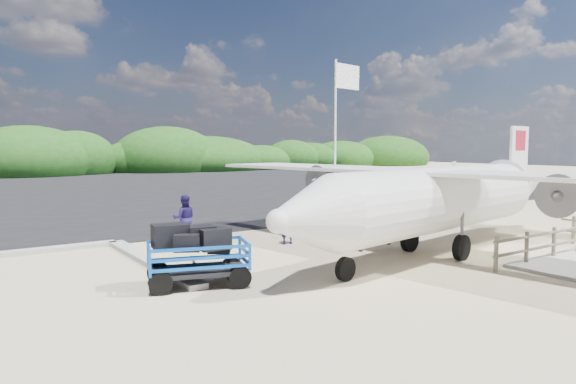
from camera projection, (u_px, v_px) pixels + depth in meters
name	position (u px, v px, depth m)	size (l,w,h in m)	color
ground	(301.00, 254.00, 16.57)	(160.00, 160.00, 0.00)	beige
asphalt_apron	(82.00, 189.00, 41.19)	(90.00, 50.00, 0.04)	#B2B2B2
vegetation_band	(33.00, 175.00, 61.70)	(124.00, 8.00, 4.40)	#B2B2B2
fence	(553.00, 259.00, 15.85)	(6.40, 2.00, 1.10)	#B2B2B2
baggage_cart	(198.00, 286.00, 12.80)	(2.64, 1.51, 1.32)	blue
flagpole	(334.00, 244.00, 18.37)	(1.30, 0.54, 6.49)	white
signboard	(375.00, 248.00, 17.58)	(1.93, 0.18, 1.59)	#4D3116
crew_a	(287.00, 223.00, 18.20)	(0.56, 0.36, 1.52)	#1B144E
crew_b	(184.00, 218.00, 18.64)	(0.83, 0.65, 1.72)	#1B144E
crew_c	(322.00, 211.00, 21.10)	(0.95, 0.39, 1.61)	#1B144E
aircraft_large	(336.00, 189.00, 41.82)	(18.06, 18.06, 5.42)	#B2B2B2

